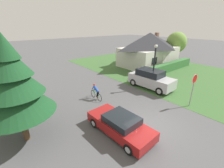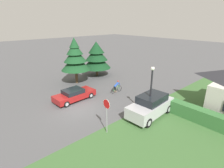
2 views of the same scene
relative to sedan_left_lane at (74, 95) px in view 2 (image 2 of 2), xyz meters
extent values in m
plane|color=#515154|center=(1.98, -0.75, -0.60)|extent=(140.00, 140.00, 0.00)
cube|color=maroon|center=(0.00, 0.03, -0.08)|extent=(1.98, 4.44, 0.59)
cube|color=black|center=(0.01, -0.12, 0.42)|extent=(1.65, 2.03, 0.41)
cylinder|color=black|center=(-0.84, 1.47, -0.30)|extent=(0.32, 0.62, 0.60)
cylinder|color=#ADADB2|center=(-0.84, 1.47, -0.30)|extent=(0.32, 0.36, 0.35)
cylinder|color=black|center=(0.69, 1.55, -0.30)|extent=(0.32, 0.62, 0.60)
cylinder|color=#ADADB2|center=(0.69, 1.55, -0.30)|extent=(0.32, 0.36, 0.35)
cylinder|color=black|center=(-0.70, -1.49, -0.30)|extent=(0.32, 0.62, 0.60)
cylinder|color=#ADADB2|center=(-0.70, -1.49, -0.30)|extent=(0.32, 0.36, 0.35)
cylinder|color=black|center=(0.84, -1.41, -0.30)|extent=(0.32, 0.62, 0.60)
cylinder|color=#ADADB2|center=(0.84, -1.41, -0.30)|extent=(0.32, 0.36, 0.35)
torus|color=black|center=(1.42, 4.22, -0.28)|extent=(0.04, 0.68, 0.68)
torus|color=black|center=(1.42, 5.22, -0.28)|extent=(0.04, 0.68, 0.68)
cylinder|color=#338C3F|center=(1.42, 4.47, -0.14)|extent=(0.04, 0.17, 0.52)
cylinder|color=#338C3F|center=(1.42, 4.84, -0.12)|extent=(0.04, 0.62, 0.58)
cylinder|color=#338C3F|center=(1.42, 4.77, 0.14)|extent=(0.04, 0.74, 0.07)
cylinder|color=#338C3F|center=(1.42, 4.38, -0.34)|extent=(0.04, 0.33, 0.15)
cylinder|color=#338C3F|center=(1.42, 4.31, -0.08)|extent=(0.03, 0.21, 0.42)
cylinder|color=#338C3F|center=(1.42, 5.18, -0.07)|extent=(0.04, 0.12, 0.44)
cylinder|color=black|center=(1.42, 5.14, 0.15)|extent=(0.44, 0.03, 0.02)
ellipsoid|color=black|center=(1.42, 4.40, 0.14)|extent=(0.08, 0.20, 0.05)
cylinder|color=black|center=(1.42, 4.39, -0.02)|extent=(0.11, 0.24, 0.43)
cylinder|color=black|center=(1.42, 4.55, -0.10)|extent=(0.11, 0.25, 0.58)
cylinder|color=#8C6647|center=(1.42, 4.46, -0.37)|extent=(0.08, 0.08, 0.30)
cylinder|color=#8C6647|center=(1.47, 4.62, -0.46)|extent=(0.17, 0.08, 0.21)
cylinder|color=#264CB2|center=(1.42, 4.68, 0.36)|extent=(0.22, 0.67, 0.54)
cylinder|color=#264CB2|center=(1.42, 4.91, 0.33)|extent=(0.07, 0.25, 0.35)
cylinder|color=#264CB2|center=(1.42, 5.19, 0.33)|extent=(0.07, 0.25, 0.35)
sphere|color=#8C6647|center=(1.42, 4.95, 0.67)|extent=(0.19, 0.19, 0.19)
ellipsoid|color=red|center=(1.42, 4.95, 0.72)|extent=(0.22, 0.18, 0.12)
cube|color=#B7B7BC|center=(7.26, 3.21, 0.20)|extent=(2.19, 4.75, 0.99)
cube|color=black|center=(7.26, 3.39, 1.01)|extent=(1.84, 2.66, 0.63)
cylinder|color=black|center=(6.31, 4.75, -0.22)|extent=(0.30, 0.78, 0.77)
cylinder|color=#ADADB2|center=(6.31, 4.75, -0.22)|extent=(0.29, 0.46, 0.45)
cylinder|color=black|center=(8.05, 4.84, -0.22)|extent=(0.30, 0.78, 0.77)
cylinder|color=#ADADB2|center=(8.05, 4.84, -0.22)|extent=(0.29, 0.46, 0.45)
cylinder|color=black|center=(6.48, 1.59, -0.22)|extent=(0.30, 0.78, 0.77)
cylinder|color=#ADADB2|center=(6.48, 1.59, -0.22)|extent=(0.29, 0.46, 0.45)
cylinder|color=black|center=(8.22, 1.68, -0.22)|extent=(0.30, 0.78, 0.77)
cylinder|color=#ADADB2|center=(8.22, 1.68, -0.22)|extent=(0.29, 0.46, 0.45)
cylinder|color=gray|center=(6.61, -1.18, 0.43)|extent=(0.07, 0.07, 2.06)
cylinder|color=red|center=(6.61, -1.18, 1.75)|extent=(0.69, 0.05, 0.69)
cylinder|color=silver|center=(6.61, -1.18, 1.75)|extent=(0.73, 0.04, 0.73)
cylinder|color=black|center=(7.29, 3.06, 1.48)|extent=(0.14, 0.14, 4.17)
sphere|color=white|center=(7.29, 3.06, 3.71)|extent=(0.32, 0.32, 0.32)
cone|color=black|center=(7.29, 3.06, 3.87)|extent=(0.19, 0.19, 0.13)
cylinder|color=#4C3823|center=(-4.53, 3.03, 0.31)|extent=(0.33, 0.33, 1.83)
cone|color=#194723|center=(-4.53, 3.03, 2.21)|extent=(3.72, 3.72, 1.97)
cone|color=#194723|center=(-4.53, 3.03, 3.18)|extent=(2.90, 2.90, 1.74)
cone|color=#194723|center=(-4.53, 3.03, 4.02)|extent=(2.08, 2.08, 1.50)
cone|color=#194723|center=(-4.53, 3.03, 4.73)|extent=(1.27, 1.27, 1.26)
cylinder|color=#4C3823|center=(-5.45, 7.13, 0.00)|extent=(0.33, 0.33, 1.20)
cone|color=#143D1E|center=(-5.45, 7.13, 1.68)|extent=(4.17, 4.17, 2.17)
cone|color=#143D1E|center=(-5.45, 7.13, 2.74)|extent=(3.25, 3.25, 1.91)
cone|color=#143D1E|center=(-5.45, 7.13, 3.66)|extent=(2.34, 2.34, 1.65)
camera|label=1|loc=(-5.12, -5.47, 5.60)|focal=24.00mm
camera|label=2|loc=(15.07, -8.29, 7.26)|focal=28.00mm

